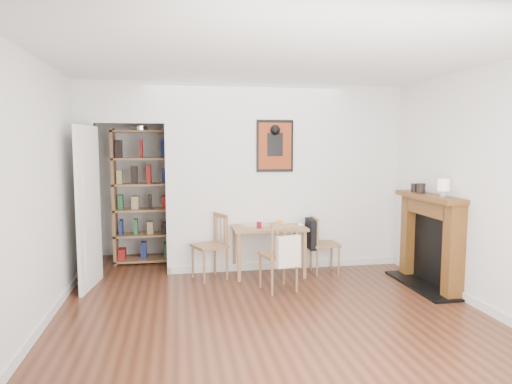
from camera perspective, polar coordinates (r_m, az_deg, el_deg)
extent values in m
plane|color=#562D1C|center=(5.27, 1.09, -13.68)|extent=(5.20, 5.20, 0.00)
plane|color=silver|center=(7.55, -2.65, 2.38)|extent=(4.50, 0.00, 4.50)
plane|color=silver|center=(2.51, 12.56, -5.08)|extent=(4.50, 0.00, 4.50)
plane|color=silver|center=(5.07, -24.72, 0.06)|extent=(0.00, 5.20, 5.20)
plane|color=silver|center=(5.85, 23.30, 0.84)|extent=(0.00, 5.20, 5.20)
plane|color=silver|center=(5.03, 1.15, 15.42)|extent=(5.20, 5.20, 0.00)
cube|color=silver|center=(6.47, 3.75, 1.77)|extent=(3.35, 0.10, 2.60)
cube|color=silver|center=(6.40, -20.46, 1.36)|extent=(0.25, 0.10, 2.60)
cube|color=silver|center=(6.33, -15.59, 10.76)|extent=(0.90, 0.10, 0.55)
cube|color=silver|center=(6.41, -19.53, -1.07)|extent=(0.06, 0.14, 2.05)
cube|color=silver|center=(6.32, -10.92, -0.93)|extent=(0.06, 0.14, 2.05)
cube|color=silver|center=(6.63, 3.80, -9.11)|extent=(3.35, 0.02, 0.10)
cube|color=silver|center=(4.79, -25.81, -15.75)|extent=(0.02, 4.00, 0.10)
cube|color=silver|center=(5.61, 26.10, -12.56)|extent=(0.02, 4.00, 0.10)
cube|color=white|center=(5.95, -20.18, -1.86)|extent=(0.15, 0.80, 2.00)
cube|color=black|center=(6.35, 2.37, 5.76)|extent=(0.52, 0.02, 0.72)
cube|color=maroon|center=(6.34, 2.40, 5.76)|extent=(0.46, 0.00, 0.64)
cube|color=olive|center=(6.20, 1.55, -4.45)|extent=(0.98, 0.63, 0.04)
cube|color=olive|center=(5.95, -2.14, -8.20)|extent=(0.04, 0.04, 0.63)
cube|color=olive|center=(6.13, 6.08, -7.81)|extent=(0.04, 0.04, 0.63)
cube|color=olive|center=(6.45, -2.76, -7.08)|extent=(0.04, 0.04, 0.63)
cube|color=olive|center=(6.61, 4.84, -6.77)|extent=(0.04, 0.04, 0.63)
cube|color=black|center=(6.31, 6.82, -5.21)|extent=(0.09, 0.32, 0.41)
cube|color=beige|center=(5.38, 3.91, -7.37)|extent=(0.31, 0.17, 0.37)
cube|color=olive|center=(7.04, -17.28, -0.58)|extent=(0.04, 0.34, 2.00)
cube|color=olive|center=(6.98, -10.74, -0.47)|extent=(0.04, 0.34, 2.00)
cube|color=olive|center=(7.17, -13.83, -8.18)|extent=(0.84, 0.34, 0.03)
cube|color=olive|center=(7.02, -13.98, -2.15)|extent=(0.84, 0.34, 0.03)
cube|color=olive|center=(6.96, -14.23, 7.35)|extent=(0.84, 0.34, 0.03)
cube|color=maroon|center=(7.00, -14.03, -0.53)|extent=(0.74, 0.27, 0.27)
cube|color=brown|center=(5.70, 23.49, -6.91)|extent=(0.20, 0.16, 1.10)
cube|color=brown|center=(6.53, 18.71, -5.13)|extent=(0.20, 0.16, 1.10)
cube|color=brown|center=(6.01, 20.90, -0.57)|extent=(0.30, 1.21, 0.06)
cube|color=brown|center=(6.04, 21.09, -1.79)|extent=(0.20, 0.85, 0.20)
cube|color=black|center=(6.16, 21.38, -6.84)|extent=(0.08, 0.81, 0.88)
cube|color=black|center=(6.21, 20.26, -10.84)|extent=(0.45, 1.25, 0.03)
cylinder|color=maroon|center=(6.03, 0.40, -4.15)|extent=(0.07, 0.07, 0.09)
sphere|color=orange|center=(6.28, 3.03, -3.81)|extent=(0.07, 0.07, 0.07)
cube|color=beige|center=(6.26, -0.08, -4.16)|extent=(0.42, 0.35, 0.00)
cube|color=white|center=(6.31, 4.30, -4.04)|extent=(0.32, 0.24, 0.02)
cylinder|color=silver|center=(5.70, 22.35, -0.26)|extent=(0.07, 0.07, 0.08)
cylinder|color=beige|center=(5.69, 22.39, 0.83)|extent=(0.14, 0.14, 0.14)
cylinder|color=black|center=(6.11, 19.93, 0.45)|extent=(0.10, 0.10, 0.13)
cylinder|color=black|center=(6.25, 19.18, 0.52)|extent=(0.09, 0.09, 0.11)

